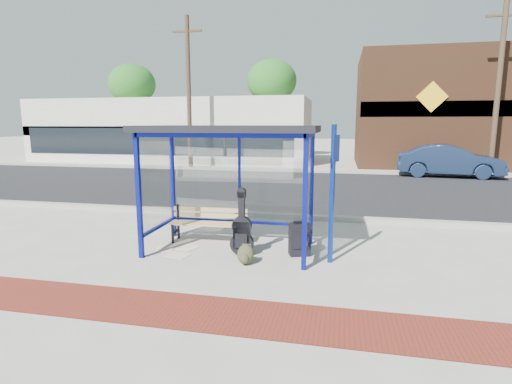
% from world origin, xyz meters
% --- Properties ---
extents(ground, '(120.00, 120.00, 0.00)m').
position_xyz_m(ground, '(0.00, 0.00, 0.00)').
color(ground, '#B2ADA0').
rests_on(ground, ground).
extents(brick_paver_strip, '(60.00, 1.00, 0.01)m').
position_xyz_m(brick_paver_strip, '(0.00, -2.60, 0.01)').
color(brick_paver_strip, maroon).
rests_on(brick_paver_strip, ground).
extents(curb_near, '(60.00, 0.25, 0.12)m').
position_xyz_m(curb_near, '(0.00, 2.90, 0.06)').
color(curb_near, gray).
rests_on(curb_near, ground).
extents(street_asphalt, '(60.00, 10.00, 0.00)m').
position_xyz_m(street_asphalt, '(0.00, 8.00, 0.00)').
color(street_asphalt, black).
rests_on(street_asphalt, ground).
extents(curb_far, '(60.00, 0.25, 0.12)m').
position_xyz_m(curb_far, '(0.00, 13.10, 0.06)').
color(curb_far, gray).
rests_on(curb_far, ground).
extents(far_sidewalk, '(60.00, 4.00, 0.01)m').
position_xyz_m(far_sidewalk, '(0.00, 15.00, 0.00)').
color(far_sidewalk, '#B2ADA0').
rests_on(far_sidewalk, ground).
extents(bus_shelter, '(3.30, 1.80, 2.42)m').
position_xyz_m(bus_shelter, '(0.00, 0.07, 2.07)').
color(bus_shelter, navy).
rests_on(bus_shelter, ground).
extents(storefront_white, '(18.00, 6.04, 4.00)m').
position_xyz_m(storefront_white, '(-9.00, 17.99, 2.00)').
color(storefront_white, silver).
rests_on(storefront_white, ground).
extents(storefront_brown, '(10.00, 7.08, 6.40)m').
position_xyz_m(storefront_brown, '(8.00, 18.49, 3.20)').
color(storefront_brown, '#59331E').
rests_on(storefront_brown, ground).
extents(tree_left, '(3.60, 3.60, 7.03)m').
position_xyz_m(tree_left, '(-14.00, 22.00, 5.45)').
color(tree_left, '#4C3826').
rests_on(tree_left, ground).
extents(tree_mid, '(3.60, 3.60, 7.03)m').
position_xyz_m(tree_mid, '(-3.00, 22.00, 5.45)').
color(tree_mid, '#4C3826').
rests_on(tree_mid, ground).
extents(tree_right, '(3.60, 3.60, 7.03)m').
position_xyz_m(tree_right, '(12.50, 22.00, 5.45)').
color(tree_right, '#4C3826').
rests_on(tree_right, ground).
extents(utility_pole_west, '(1.60, 0.24, 8.00)m').
position_xyz_m(utility_pole_west, '(-6.00, 13.40, 4.11)').
color(utility_pole_west, '#4C3826').
rests_on(utility_pole_west, ground).
extents(utility_pole_east, '(1.60, 0.24, 8.00)m').
position_xyz_m(utility_pole_east, '(9.00, 13.40, 4.11)').
color(utility_pole_east, '#4C3826').
rests_on(utility_pole_east, ground).
extents(bench, '(1.62, 0.46, 0.76)m').
position_xyz_m(bench, '(-0.60, 0.48, 0.43)').
color(bench, black).
rests_on(bench, ground).
extents(guitar_bag, '(0.45, 0.15, 1.21)m').
position_xyz_m(guitar_bag, '(0.29, -0.22, 0.44)').
color(guitar_bag, black).
rests_on(guitar_bag, ground).
extents(suitcase, '(0.44, 0.35, 0.67)m').
position_xyz_m(suitcase, '(1.35, -0.01, 0.31)').
color(suitcase, black).
rests_on(suitcase, ground).
extents(backpack, '(0.30, 0.28, 0.36)m').
position_xyz_m(backpack, '(0.47, -0.70, 0.17)').
color(backpack, '#30321B').
rests_on(backpack, ground).
extents(sign_post, '(0.15, 0.30, 2.44)m').
position_xyz_m(sign_post, '(1.94, -0.29, 1.37)').
color(sign_post, navy).
rests_on(sign_post, ground).
extents(newspaper_a, '(0.44, 0.50, 0.01)m').
position_xyz_m(newspaper_a, '(-1.30, -0.19, 0.00)').
color(newspaper_a, white).
rests_on(newspaper_a, ground).
extents(newspaper_b, '(0.48, 0.42, 0.01)m').
position_xyz_m(newspaper_b, '(-0.89, -0.50, 0.00)').
color(newspaper_b, white).
rests_on(newspaper_b, ground).
extents(newspaper_c, '(0.45, 0.50, 0.01)m').
position_xyz_m(newspaper_c, '(-0.87, -0.02, 0.00)').
color(newspaper_c, white).
rests_on(newspaper_c, ground).
extents(parked_car, '(4.69, 2.02, 1.50)m').
position_xyz_m(parked_car, '(6.99, 12.71, 0.75)').
color(parked_car, '#182744').
rests_on(parked_car, ground).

